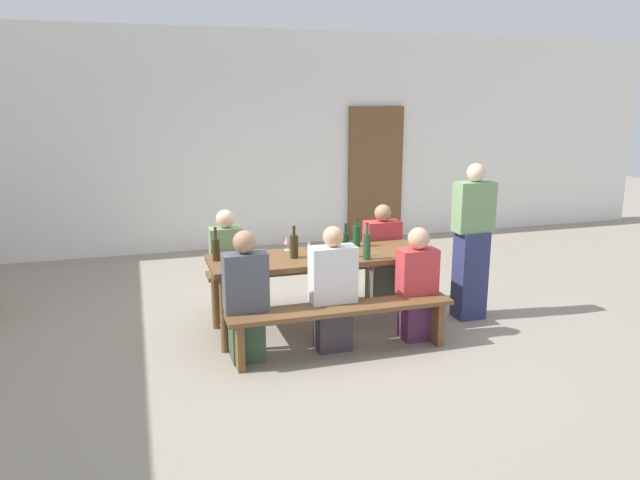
# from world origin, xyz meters

# --- Properties ---
(ground_plane) EXTENTS (24.00, 24.00, 0.00)m
(ground_plane) POSITION_xyz_m (0.00, 0.00, 0.00)
(ground_plane) COLOR gray
(back_wall) EXTENTS (14.00, 0.20, 3.20)m
(back_wall) POSITION_xyz_m (0.00, 3.63, 1.60)
(back_wall) COLOR white
(back_wall) RESTS_ON ground
(wooden_door) EXTENTS (0.90, 0.06, 2.10)m
(wooden_door) POSITION_xyz_m (2.00, 3.49, 1.05)
(wooden_door) COLOR brown
(wooden_door) RESTS_ON ground
(tasting_table) EXTENTS (2.14, 0.72, 0.75)m
(tasting_table) POSITION_xyz_m (0.00, 0.00, 0.67)
(tasting_table) COLOR brown
(tasting_table) RESTS_ON ground
(bench_near) EXTENTS (2.04, 0.30, 0.45)m
(bench_near) POSITION_xyz_m (0.00, -0.66, 0.36)
(bench_near) COLOR brown
(bench_near) RESTS_ON ground
(bench_far) EXTENTS (2.04, 0.30, 0.45)m
(bench_far) POSITION_xyz_m (0.00, 0.66, 0.36)
(bench_far) COLOR brown
(bench_far) RESTS_ON ground
(wine_bottle_0) EXTENTS (0.07, 0.07, 0.33)m
(wine_bottle_0) POSITION_xyz_m (0.21, -0.15, 0.87)
(wine_bottle_0) COLOR #143319
(wine_bottle_0) RESTS_ON tasting_table
(wine_bottle_1) EXTENTS (0.07, 0.07, 0.35)m
(wine_bottle_1) POSITION_xyz_m (0.37, -0.28, 0.88)
(wine_bottle_1) COLOR #234C2D
(wine_bottle_1) RESTS_ON tasting_table
(wine_bottle_2) EXTENTS (0.07, 0.07, 0.30)m
(wine_bottle_2) POSITION_xyz_m (0.46, 0.22, 0.86)
(wine_bottle_2) COLOR #194723
(wine_bottle_2) RESTS_ON tasting_table
(wine_bottle_3) EXTENTS (0.07, 0.07, 0.32)m
(wine_bottle_3) POSITION_xyz_m (-0.98, 0.09, 0.87)
(wine_bottle_3) COLOR #332814
(wine_bottle_3) RESTS_ON tasting_table
(wine_bottle_4) EXTENTS (0.08, 0.08, 0.31)m
(wine_bottle_4) POSITION_xyz_m (-0.26, -0.02, 0.87)
(wine_bottle_4) COLOR #332814
(wine_bottle_4) RESTS_ON tasting_table
(wine_glass_0) EXTENTS (0.07, 0.07, 0.14)m
(wine_glass_0) POSITION_xyz_m (-0.26, 0.27, 0.85)
(wine_glass_0) COLOR silver
(wine_glass_0) RESTS_ON tasting_table
(wine_glass_1) EXTENTS (0.07, 0.07, 0.16)m
(wine_glass_1) POSITION_xyz_m (-0.12, -0.06, 0.87)
(wine_glass_1) COLOR silver
(wine_glass_1) RESTS_ON tasting_table
(seated_guest_near_0) EXTENTS (0.38, 0.24, 1.16)m
(seated_guest_near_0) POSITION_xyz_m (-0.82, -0.51, 0.55)
(seated_guest_near_0) COLOR #374E36
(seated_guest_near_0) RESTS_ON ground
(seated_guest_near_1) EXTENTS (0.41, 0.24, 1.14)m
(seated_guest_near_1) POSITION_xyz_m (-0.04, -0.51, 0.53)
(seated_guest_near_1) COLOR #39353B
(seated_guest_near_1) RESTS_ON ground
(seated_guest_near_2) EXTENTS (0.36, 0.24, 1.08)m
(seated_guest_near_2) POSITION_xyz_m (0.79, -0.51, 0.51)
(seated_guest_near_2) COLOR #53284E
(seated_guest_near_2) RESTS_ON ground
(seated_guest_far_0) EXTENTS (0.33, 0.24, 1.15)m
(seated_guest_far_0) POSITION_xyz_m (-0.83, 0.51, 0.55)
(seated_guest_far_0) COLOR #2B5536
(seated_guest_far_0) RESTS_ON ground
(seated_guest_far_1) EXTENTS (0.39, 0.24, 1.12)m
(seated_guest_far_1) POSITION_xyz_m (0.87, 0.51, 0.52)
(seated_guest_far_1) COLOR #4D5345
(seated_guest_far_1) RESTS_ON ground
(standing_host) EXTENTS (0.39, 0.24, 1.60)m
(standing_host) POSITION_xyz_m (1.57, -0.16, 0.77)
(standing_host) COLOR navy
(standing_host) RESTS_ON ground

